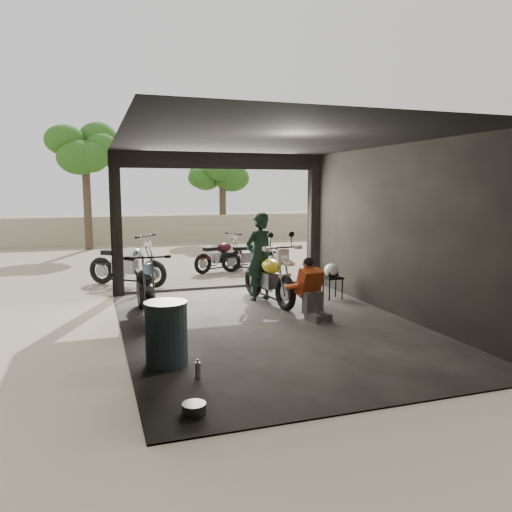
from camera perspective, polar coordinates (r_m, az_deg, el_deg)
ground at (r=8.83m, az=1.61°, el=-8.02°), size 80.00×80.00×0.00m
garage at (r=9.08m, az=0.46°, el=0.66°), size 7.00×7.13×3.20m
boundary_wall at (r=22.24m, az=-10.81°, el=3.02°), size 18.00×0.30×1.20m
tree_left at (r=20.54m, az=-18.99°, el=11.80°), size 2.20×2.20×5.60m
tree_right at (r=22.74m, az=-3.87°, el=10.70°), size 2.20×2.20×5.00m
main_bike at (r=10.40m, az=1.44°, el=-1.98°), size 1.04×2.01×1.28m
left_bike at (r=9.50m, az=-12.57°, el=-3.26°), size 0.76×1.82×1.23m
outside_bike_a at (r=12.63m, az=-14.56°, el=-0.47°), size 1.98×1.79×1.29m
outside_bike_b at (r=14.40m, az=-4.05°, el=0.37°), size 1.75×1.27×1.09m
outside_bike_c at (r=14.45m, az=-0.44°, el=0.37°), size 1.61×0.71×1.07m
rider at (r=10.60m, az=0.37°, el=-0.12°), size 0.81×0.68×1.89m
mechanic at (r=9.20m, az=6.52°, el=-3.92°), size 0.67×0.84×1.09m
stool at (r=10.89m, az=8.77°, el=-2.74°), size 0.36×0.36×0.51m
helmet at (r=10.84m, az=8.61°, el=-1.61°), size 0.40×0.41×0.29m
oil_drum at (r=6.93m, az=-10.20°, el=-8.81°), size 0.65×0.65×0.88m
sign_post at (r=12.71m, az=10.17°, el=3.93°), size 0.78×0.08×2.34m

